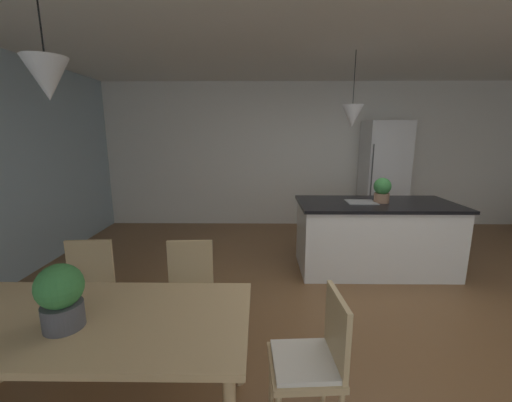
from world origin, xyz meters
The scene contains 13 objects.
ground_plane centered at (0.00, 0.00, -0.02)m, with size 10.00×8.40×0.04m, color brown.
ceiling_slab centered at (0.00, 0.00, 2.76)m, with size 10.00×8.40×0.12m, color white.
wall_back_kitchen centered at (0.00, 3.26, 1.35)m, with size 10.00×0.12×2.70m, color white.
dining_table centered at (-2.12, -1.30, 0.66)m, with size 1.90×0.86×0.73m.
chair_kitchen_end centered at (-0.80, -1.30, 0.47)m, with size 0.42×0.42×0.87m.
chair_far_left centered at (-2.55, -0.51, 0.47)m, with size 0.43×0.43×0.87m.
chair_far_right centered at (-1.69, -0.51, 0.47)m, with size 0.42×0.42×0.87m.
kitchen_island centered at (0.38, 1.03, 0.46)m, with size 1.96×0.94×0.91m.
refrigerator centered at (1.14, 2.86, 0.99)m, with size 0.73×0.67×1.98m.
pendant_over_table centered at (-2.16, -1.27, 2.01)m, with size 0.21×0.21×0.79m.
pendant_over_island_main centered at (0.00, 1.03, 1.96)m, with size 0.25×0.25×0.87m.
potted_plant_on_island centered at (0.43, 1.03, 1.06)m, with size 0.21×0.21×0.31m.
potted_plant_on_table centered at (-2.15, -1.40, 0.92)m, with size 0.24×0.24×0.35m.
Camera 1 is at (-1.11, -2.91, 1.74)m, focal length 22.24 mm.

